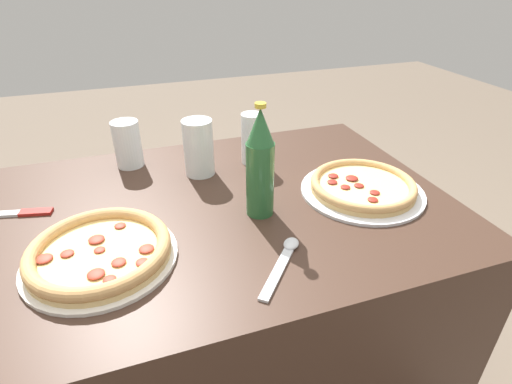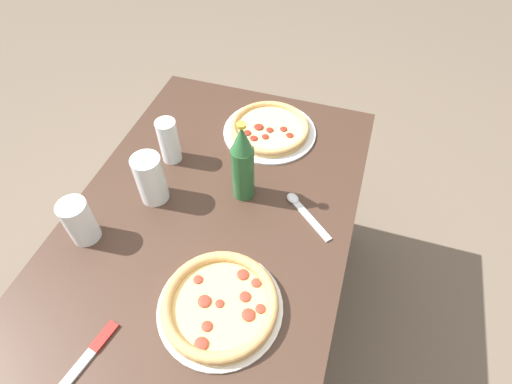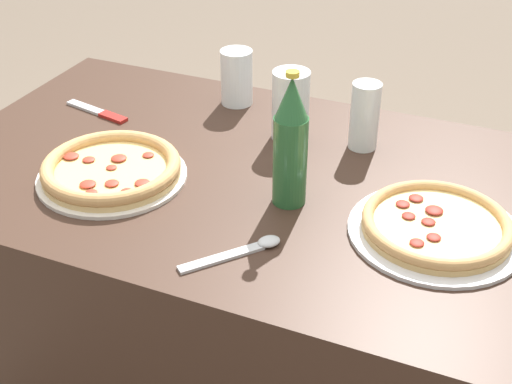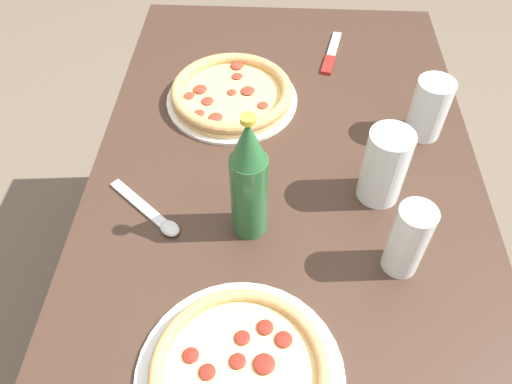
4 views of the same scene
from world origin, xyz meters
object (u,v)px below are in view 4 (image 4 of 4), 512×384
Objects in this scene: pizza_pepperoni at (232,94)px; glass_mango_juice at (428,111)px; pizza_veggie at (240,373)px; glass_red_wine at (384,168)px; glass_lemonade at (407,242)px; beer_bottle at (249,181)px; knife at (331,55)px; spoon at (154,216)px.

pizza_pepperoni is 2.26× the size of glass_mango_juice.
pizza_pepperoni reaches higher than pizza_veggie.
glass_red_wine is 0.16m from glass_lemonade.
glass_mango_juice is at bearing -52.82° from beer_bottle.
glass_lemonade is 0.64m from knife.
knife is at bearing -11.90° from pizza_veggie.
pizza_pepperoni is 1.64× the size of knife.
beer_bottle reaches higher than glass_red_wine.
pizza_veggie is 0.35m from spoon.
pizza_veggie reaches higher than knife.
glass_lemonade is 0.36m from glass_mango_juice.
knife is at bearing -51.42° from pizza_pepperoni.
glass_mango_juice reaches higher than knife.
beer_bottle is (-0.36, -0.06, 0.11)m from pizza_pepperoni.
glass_lemonade is (-0.16, -0.02, -0.00)m from glass_red_wine.
beer_bottle reaches higher than pizza_veggie.
pizza_pepperoni is at bearing 78.56° from glass_mango_juice.
glass_lemonade is 1.11× the size of glass_mango_juice.
beer_bottle is 0.22m from spoon.
pizza_veggie is at bearing -179.59° from beer_bottle.
spoon is at bearing 32.01° from pizza_veggie.
knife is (0.28, 0.19, -0.06)m from glass_mango_juice.
pizza_pepperoni is 0.42m from glass_red_wine.
glass_red_wine is at bearing -69.53° from beer_bottle.
glass_red_wine is at bearing 147.57° from glass_mango_juice.
pizza_veggie is at bearing 147.09° from glass_mango_juice.
pizza_veggie is at bearing -174.28° from pizza_pepperoni.
glass_red_wine is at bearing -171.57° from knife.
beer_bottle is (-0.09, 0.25, 0.06)m from glass_red_wine.
knife is (0.56, -0.18, -0.12)m from beer_bottle.
pizza_pepperoni is 0.31m from knife.
knife is 0.65m from spoon.
glass_red_wine is 1.05× the size of glass_lemonade.
beer_bottle is at bearing 0.41° from pizza_veggie.
glass_mango_juice is 0.46m from beer_bottle.
glass_mango_juice is (0.35, -0.10, -0.01)m from glass_lemonade.
glass_lemonade is 0.81× the size of knife.
glass_red_wine reaches higher than pizza_pepperoni.
spoon is (0.08, 0.45, -0.06)m from glass_lemonade.
glass_mango_juice is at bearing -15.48° from glass_lemonade.
pizza_veggie is 0.45m from glass_red_wine.
spoon is (-0.27, 0.55, -0.05)m from glass_mango_juice.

